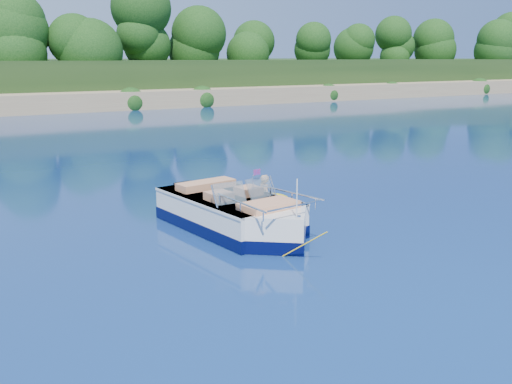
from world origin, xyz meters
The scene contains 5 objects.
ground centered at (0.00, 0.00, 0.00)m, with size 160.00×160.00×0.00m, color #091541.
treeline centered at (0.04, 41.01, 5.55)m, with size 150.00×7.12×8.19m.
motorboat centered at (0.48, 0.28, 0.38)m, with size 2.66×5.84×1.95m.
tow_tube centered at (2.34, 1.99, 0.10)m, with size 1.76×1.76×0.40m.
boy centered at (2.27, 2.03, 0.00)m, with size 0.51×0.33×1.39m, color tan.
Camera 1 is at (-5.91, -12.07, 4.32)m, focal length 40.00 mm.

